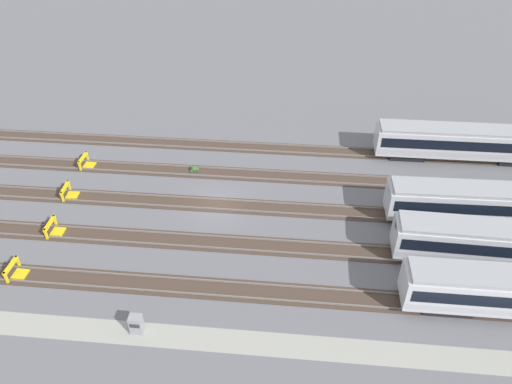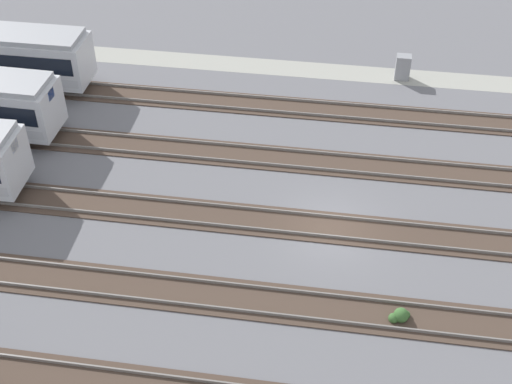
{
  "view_description": "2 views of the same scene",
  "coord_description": "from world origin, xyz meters",
  "px_view_note": "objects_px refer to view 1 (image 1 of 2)",
  "views": [
    {
      "loc": [
        7.04,
        -35.78,
        29.5
      ],
      "look_at": [
        3.66,
        0.0,
        1.8
      ],
      "focal_mm": 35.0,
      "sensor_mm": 36.0,
      "label": 1
    },
    {
      "loc": [
        -0.14,
        25.43,
        23.03
      ],
      "look_at": [
        3.66,
        0.0,
        1.8
      ],
      "focal_mm": 50.0,
      "sensor_mm": 36.0,
      "label": 2
    }
  ],
  "objects_px": {
    "subway_car_back_row_leftmost": "(491,204)",
    "weed_clump": "(194,169)",
    "subway_car_front_row_leftmost": "(464,142)",
    "bumper_stop_far_inner_track": "(86,162)",
    "bumper_stop_near_inner_track": "(53,228)",
    "bumper_stop_nearest_track": "(15,270)",
    "electrical_cabinet": "(136,324)",
    "subway_car_front_row_rightmost": "(509,244)",
    "bumper_stop_middle_track": "(68,192)"
  },
  "relations": [
    {
      "from": "subway_car_back_row_leftmost",
      "to": "weed_clump",
      "type": "distance_m",
      "value": 28.1
    },
    {
      "from": "subway_car_front_row_leftmost",
      "to": "bumper_stop_far_inner_track",
      "type": "bearing_deg",
      "value": -172.57
    },
    {
      "from": "bumper_stop_near_inner_track",
      "to": "weed_clump",
      "type": "bearing_deg",
      "value": 44.83
    },
    {
      "from": "bumper_stop_nearest_track",
      "to": "electrical_cabinet",
      "type": "relative_size",
      "value": 1.25
    },
    {
      "from": "bumper_stop_near_inner_track",
      "to": "electrical_cabinet",
      "type": "relative_size",
      "value": 1.25
    },
    {
      "from": "bumper_stop_far_inner_track",
      "to": "electrical_cabinet",
      "type": "xyz_separation_m",
      "value": [
        11.11,
        -19.74,
        0.29
      ]
    },
    {
      "from": "subway_car_front_row_rightmost",
      "to": "subway_car_back_row_leftmost",
      "type": "relative_size",
      "value": 1.0
    },
    {
      "from": "subway_car_front_row_rightmost",
      "to": "bumper_stop_far_inner_track",
      "type": "xyz_separation_m",
      "value": [
        -38.87,
        10.28,
        -1.53
      ]
    },
    {
      "from": "subway_car_back_row_leftmost",
      "to": "bumper_stop_near_inner_track",
      "type": "xyz_separation_m",
      "value": [
        -37.96,
        -5.08,
        -1.53
      ]
    },
    {
      "from": "bumper_stop_nearest_track",
      "to": "bumper_stop_far_inner_track",
      "type": "xyz_separation_m",
      "value": [
        0.02,
        15.35,
        0.0
      ]
    },
    {
      "from": "bumper_stop_nearest_track",
      "to": "weed_clump",
      "type": "height_order",
      "value": "bumper_stop_nearest_track"
    },
    {
      "from": "electrical_cabinet",
      "to": "weed_clump",
      "type": "distance_m",
      "value": 19.89
    },
    {
      "from": "weed_clump",
      "to": "bumper_stop_far_inner_track",
      "type": "bearing_deg",
      "value": -179.32
    },
    {
      "from": "subway_car_front_row_leftmost",
      "to": "weed_clump",
      "type": "height_order",
      "value": "subway_car_front_row_leftmost"
    },
    {
      "from": "bumper_stop_middle_track",
      "to": "bumper_stop_near_inner_track",
      "type": "bearing_deg",
      "value": -81.94
    },
    {
      "from": "bumper_stop_far_inner_track",
      "to": "subway_car_front_row_rightmost",
      "type": "bearing_deg",
      "value": -14.81
    },
    {
      "from": "subway_car_front_row_rightmost",
      "to": "bumper_stop_near_inner_track",
      "type": "bearing_deg",
      "value": 179.92
    },
    {
      "from": "weed_clump",
      "to": "bumper_stop_middle_track",
      "type": "bearing_deg",
      "value": -154.87
    },
    {
      "from": "subway_car_front_row_rightmost",
      "to": "electrical_cabinet",
      "type": "height_order",
      "value": "subway_car_front_row_rightmost"
    },
    {
      "from": "subway_car_back_row_leftmost",
      "to": "bumper_stop_far_inner_track",
      "type": "xyz_separation_m",
      "value": [
        -38.87,
        5.15,
        -1.53
      ]
    },
    {
      "from": "bumper_stop_near_inner_track",
      "to": "bumper_stop_middle_track",
      "type": "bearing_deg",
      "value": 98.06
    },
    {
      "from": "bumper_stop_far_inner_track",
      "to": "weed_clump",
      "type": "bearing_deg",
      "value": 0.68
    },
    {
      "from": "bumper_stop_far_inner_track",
      "to": "electrical_cabinet",
      "type": "relative_size",
      "value": 1.26
    },
    {
      "from": "weed_clump",
      "to": "bumper_stop_nearest_track",
      "type": "bearing_deg",
      "value": -126.27
    },
    {
      "from": "bumper_stop_nearest_track",
      "to": "bumper_stop_middle_track",
      "type": "xyz_separation_m",
      "value": [
        0.21,
        10.25,
        0.0
      ]
    },
    {
      "from": "subway_car_back_row_leftmost",
      "to": "electrical_cabinet",
      "type": "height_order",
      "value": "subway_car_back_row_leftmost"
    },
    {
      "from": "bumper_stop_nearest_track",
      "to": "electrical_cabinet",
      "type": "xyz_separation_m",
      "value": [
        11.13,
        -4.39,
        0.29
      ]
    },
    {
      "from": "electrical_cabinet",
      "to": "bumper_stop_middle_track",
      "type": "bearing_deg",
      "value": 126.71
    },
    {
      "from": "subway_car_front_row_leftmost",
      "to": "electrical_cabinet",
      "type": "relative_size",
      "value": 11.26
    },
    {
      "from": "subway_car_front_row_rightmost",
      "to": "bumper_stop_middle_track",
      "type": "distance_m",
      "value": 39.06
    },
    {
      "from": "bumper_stop_far_inner_track",
      "to": "weed_clump",
      "type": "xyz_separation_m",
      "value": [
        11.34,
        0.13,
        -0.27
      ]
    },
    {
      "from": "weed_clump",
      "to": "subway_car_front_row_rightmost",
      "type": "bearing_deg",
      "value": -20.71
    },
    {
      "from": "bumper_stop_near_inner_track",
      "to": "electrical_cabinet",
      "type": "height_order",
      "value": "electrical_cabinet"
    },
    {
      "from": "subway_car_front_row_leftmost",
      "to": "bumper_stop_middle_track",
      "type": "height_order",
      "value": "subway_car_front_row_leftmost"
    },
    {
      "from": "subway_car_front_row_rightmost",
      "to": "subway_car_back_row_leftmost",
      "type": "bearing_deg",
      "value": 90.0
    },
    {
      "from": "subway_car_back_row_leftmost",
      "to": "bumper_stop_middle_track",
      "type": "distance_m",
      "value": 38.72
    },
    {
      "from": "subway_car_front_row_leftmost",
      "to": "bumper_stop_middle_track",
      "type": "relative_size",
      "value": 8.97
    },
    {
      "from": "subway_car_front_row_leftmost",
      "to": "bumper_stop_near_inner_track",
      "type": "height_order",
      "value": "subway_car_front_row_leftmost"
    },
    {
      "from": "bumper_stop_middle_track",
      "to": "bumper_stop_far_inner_track",
      "type": "height_order",
      "value": "same"
    },
    {
      "from": "electrical_cabinet",
      "to": "bumper_stop_nearest_track",
      "type": "bearing_deg",
      "value": 158.46
    },
    {
      "from": "subway_car_back_row_leftmost",
      "to": "weed_clump",
      "type": "xyz_separation_m",
      "value": [
        -27.54,
        5.28,
        -1.8
      ]
    },
    {
      "from": "subway_car_front_row_leftmost",
      "to": "subway_car_front_row_rightmost",
      "type": "relative_size",
      "value": 1.0
    },
    {
      "from": "bumper_stop_nearest_track",
      "to": "subway_car_front_row_rightmost",
      "type": "bearing_deg",
      "value": 7.43
    },
    {
      "from": "subway_car_back_row_leftmost",
      "to": "bumper_stop_middle_track",
      "type": "xyz_separation_m",
      "value": [
        -38.69,
        0.05,
        -1.53
      ]
    },
    {
      "from": "subway_car_front_row_rightmost",
      "to": "bumper_stop_middle_track",
      "type": "height_order",
      "value": "subway_car_front_row_rightmost"
    },
    {
      "from": "bumper_stop_nearest_track",
      "to": "bumper_stop_near_inner_track",
      "type": "xyz_separation_m",
      "value": [
        0.94,
        5.12,
        0.0
      ]
    },
    {
      "from": "electrical_cabinet",
      "to": "weed_clump",
      "type": "xyz_separation_m",
      "value": [
        0.23,
        19.88,
        -0.56
      ]
    },
    {
      "from": "bumper_stop_far_inner_track",
      "to": "bumper_stop_nearest_track",
      "type": "bearing_deg",
      "value": -90.09
    },
    {
      "from": "subway_car_front_row_leftmost",
      "to": "bumper_stop_middle_track",
      "type": "xyz_separation_m",
      "value": [
        -38.69,
        -10.16,
        -1.53
      ]
    },
    {
      "from": "subway_car_front_row_rightmost",
      "to": "bumper_stop_far_inner_track",
      "type": "bearing_deg",
      "value": 165.19
    }
  ]
}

